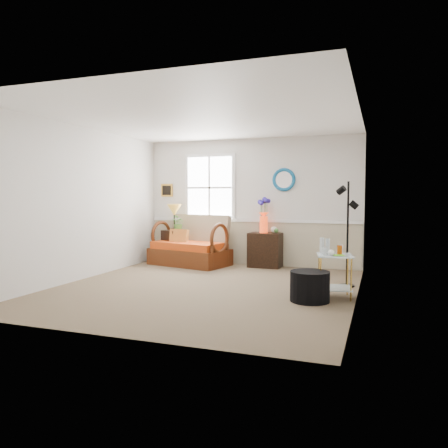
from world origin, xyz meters
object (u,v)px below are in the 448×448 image
(side_table, at_px, (334,276))
(ottoman, at_px, (310,286))
(lamp_stand, at_px, (174,246))
(floor_lamp, at_px, (348,234))
(cabinet, at_px, (265,250))
(loveseat, at_px, (190,240))

(side_table, relative_size, ottoman, 1.14)
(lamp_stand, xyz_separation_m, side_table, (3.56, -2.16, -0.04))
(floor_lamp, bearing_deg, lamp_stand, -176.12)
(cabinet, distance_m, side_table, 2.73)
(side_table, bearing_deg, ottoman, -129.81)
(floor_lamp, bearing_deg, cabinet, 163.94)
(side_table, distance_m, ottoman, 0.46)
(side_table, bearing_deg, lamp_stand, 148.83)
(loveseat, bearing_deg, lamp_stand, 171.40)
(side_table, bearing_deg, cabinet, 125.15)
(cabinet, height_order, side_table, cabinet)
(lamp_stand, bearing_deg, ottoman, -37.38)
(loveseat, relative_size, ottoman, 2.95)
(cabinet, distance_m, floor_lamp, 2.24)
(ottoman, bearing_deg, floor_lamp, 71.36)
(cabinet, relative_size, floor_lamp, 0.42)
(lamp_stand, bearing_deg, floor_lamp, -19.76)
(loveseat, height_order, side_table, loveseat)
(loveseat, xyz_separation_m, floor_lamp, (3.22, -1.14, 0.31))
(loveseat, relative_size, floor_lamp, 0.95)
(ottoman, bearing_deg, side_table, 50.19)
(floor_lamp, bearing_deg, loveseat, -175.81)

